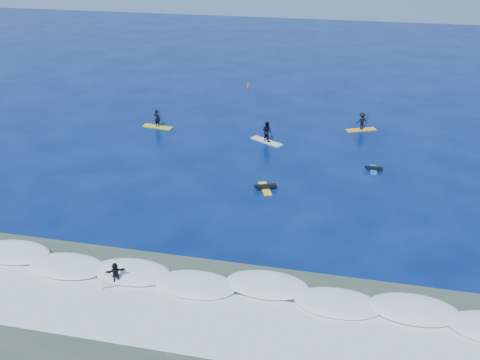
% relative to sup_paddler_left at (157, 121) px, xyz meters
% --- Properties ---
extents(ground, '(160.00, 160.00, 0.00)m').
position_rel_sup_paddler_left_xyz_m(ground, '(10.06, -13.61, -0.68)').
color(ground, '#03124A').
rests_on(ground, ground).
extents(shallow_water, '(90.00, 13.00, 0.01)m').
position_rel_sup_paddler_left_xyz_m(shallow_water, '(10.06, -27.61, -0.67)').
color(shallow_water, '#35493A').
rests_on(shallow_water, ground).
extents(breaking_wave, '(40.00, 6.00, 0.30)m').
position_rel_sup_paddler_left_xyz_m(breaking_wave, '(10.06, -23.61, -0.68)').
color(breaking_wave, white).
rests_on(breaking_wave, ground).
extents(whitewater, '(34.00, 5.00, 0.02)m').
position_rel_sup_paddler_left_xyz_m(whitewater, '(10.06, -26.61, -0.68)').
color(whitewater, silver).
rests_on(whitewater, ground).
extents(sup_paddler_left, '(3.16, 1.19, 2.16)m').
position_rel_sup_paddler_left_xyz_m(sup_paddler_left, '(0.00, 0.00, 0.00)').
color(sup_paddler_left, yellow).
rests_on(sup_paddler_left, ground).
extents(sup_paddler_center, '(3.26, 2.42, 2.32)m').
position_rel_sup_paddler_left_xyz_m(sup_paddler_center, '(11.32, -1.47, 0.19)').
color(sup_paddler_center, silver).
rests_on(sup_paddler_center, ground).
extents(sup_paddler_right, '(3.03, 1.91, 2.10)m').
position_rel_sup_paddler_left_xyz_m(sup_paddler_right, '(19.93, 3.53, 0.14)').
color(sup_paddler_right, yellow).
rests_on(sup_paddler_right, ground).
extents(prone_paddler_near, '(1.74, 2.31, 0.47)m').
position_rel_sup_paddler_left_xyz_m(prone_paddler_near, '(12.86, -11.03, -0.52)').
color(prone_paddler_near, yellow).
rests_on(prone_paddler_near, ground).
extents(prone_paddler_far, '(1.51, 1.91, 0.40)m').
position_rel_sup_paddler_left_xyz_m(prone_paddler_far, '(21.08, -5.75, -0.54)').
color(prone_paddler_far, blue).
rests_on(prone_paddler_far, ground).
extents(wave_surfer, '(1.82, 1.37, 1.32)m').
position_rel_sup_paddler_left_xyz_m(wave_surfer, '(6.59, -24.67, 0.08)').
color(wave_surfer, silver).
rests_on(wave_surfer, breaking_wave).
extents(marker_buoy, '(0.27, 0.27, 0.65)m').
position_rel_sup_paddler_left_xyz_m(marker_buoy, '(6.12, 15.29, -0.39)').
color(marker_buoy, '#FF4416').
rests_on(marker_buoy, ground).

